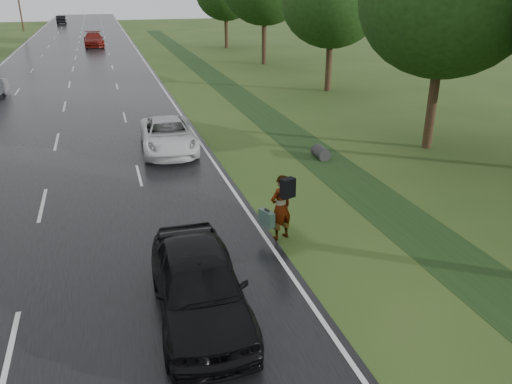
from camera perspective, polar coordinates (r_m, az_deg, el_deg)
The scene contains 12 objects.
ground at distance 12.19m, azimuth -26.34°, elevation -16.37°, with size 220.00×220.00×0.00m, color #2E4A1A.
road at distance 55.03m, azimuth -20.02°, elevation 13.82°, with size 14.00×180.00×0.04m, color black.
edge_stripe_east at distance 55.13m, azimuth -12.82°, elevation 14.63°, with size 0.12×180.00×0.01m, color silver.
edge_stripe_west at distance 55.75m, azimuth -27.10°, elevation 12.87°, with size 0.12×180.00×0.01m, color silver.
center_line at distance 55.03m, azimuth -20.03°, elevation 13.85°, with size 0.12×180.00×0.01m, color silver.
drainage_ditch at distance 30.45m, azimuth 0.69°, elevation 9.02°, with size 2.20×120.00×0.56m.
tree_east_c at distance 37.00m, azimuth 8.70°, elevation 20.74°, with size 7.00×7.00×9.29m.
pedestrian at distance 14.91m, azimuth 2.80°, elevation -1.70°, with size 1.08×0.83×2.07m.
white_pickup at distance 23.54m, azimuth -10.03°, elevation 6.41°, with size 2.41×5.23×1.45m, color silver.
dark_sedan at distance 11.61m, azimuth -6.51°, elevation -10.46°, with size 2.01×5.00×1.70m, color black.
far_car_red at distance 67.81m, azimuth -18.05°, elevation 16.23°, with size 2.36×5.79×1.68m, color maroon.
far_car_dark at distance 109.95m, azimuth -21.35°, elevation 17.86°, with size 1.67×4.80×1.58m, color black.
Camera 1 is at (2.53, -9.50, 7.20)m, focal length 35.00 mm.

